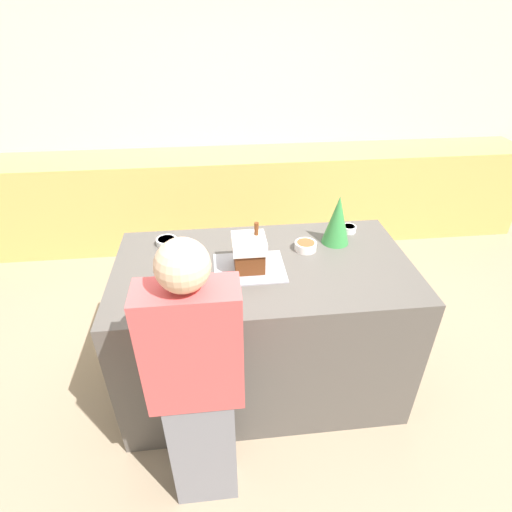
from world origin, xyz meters
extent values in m
plane|color=gray|center=(0.00, 0.00, 0.00)|extent=(12.00, 12.00, 0.00)
cube|color=beige|center=(0.00, 2.34, 1.30)|extent=(8.00, 0.05, 2.60)
cube|color=tan|center=(0.00, 2.01, 0.46)|extent=(6.00, 0.60, 0.93)
cube|color=#514C47|center=(0.00, 0.00, 0.47)|extent=(1.70, 0.93, 0.95)
cube|color=#9E9EA8|center=(-0.08, -0.03, 0.95)|extent=(0.40, 0.32, 0.01)
cube|color=#5B2D14|center=(-0.08, -0.03, 1.02)|extent=(0.16, 0.17, 0.12)
cube|color=white|center=(-0.08, -0.03, 1.11)|extent=(0.18, 0.19, 0.07)
cylinder|color=#5B2D14|center=(-0.04, 0.00, 1.18)|extent=(0.02, 0.02, 0.07)
cone|color=#33843D|center=(0.47, 0.20, 1.10)|extent=(0.17, 0.17, 0.31)
cylinder|color=silver|center=(-0.56, 0.29, 0.97)|extent=(0.13, 0.13, 0.04)
cylinder|color=#4770DB|center=(-0.56, 0.29, 0.98)|extent=(0.10, 0.10, 0.01)
cylinder|color=white|center=(0.60, 0.32, 0.97)|extent=(0.09, 0.09, 0.04)
cylinder|color=yellow|center=(0.60, 0.32, 0.98)|extent=(0.07, 0.07, 0.01)
cylinder|color=white|center=(0.27, 0.13, 0.97)|extent=(0.13, 0.13, 0.05)
cylinder|color=brown|center=(0.27, 0.13, 0.99)|extent=(0.11, 0.11, 0.01)
cylinder|color=white|center=(-0.41, 0.00, 0.97)|extent=(0.13, 0.13, 0.04)
cylinder|color=red|center=(-0.41, 0.00, 0.98)|extent=(0.11, 0.11, 0.01)
cube|color=slate|center=(-0.38, -0.70, 0.37)|extent=(0.31, 0.17, 0.74)
cube|color=#CC4C4C|center=(-0.38, -0.70, 1.04)|extent=(0.40, 0.18, 0.59)
sphere|color=#DBAD89|center=(-0.38, -0.70, 1.43)|extent=(0.20, 0.20, 0.20)
cylinder|color=#DBAD89|center=(-0.38, -0.50, 1.17)|extent=(0.07, 0.40, 0.07)
camera|label=1|loc=(-0.25, -1.87, 2.21)|focal=28.00mm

